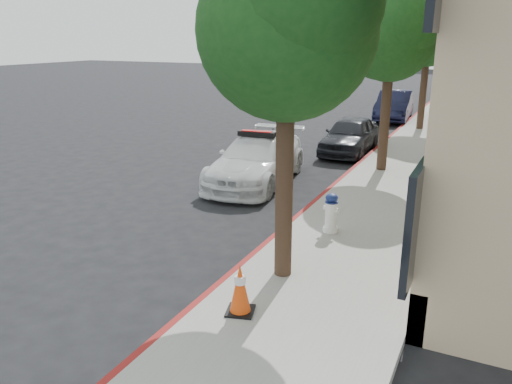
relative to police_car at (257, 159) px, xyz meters
The scene contains 11 objects.
ground 3.53m from the police_car, 86.30° to the right, with size 120.00×120.00×0.00m, color black.
sidewalk 7.60m from the police_car, 59.70° to the left, with size 3.20×50.00×0.15m, color gray.
curb_strip 6.96m from the police_car, 70.76° to the left, with size 0.12×50.00×0.15m, color maroon.
tree_near 7.25m from the police_car, 60.04° to the right, with size 2.92×2.82×5.62m.
tree_mid 5.32m from the police_car, 38.75° to the left, with size 2.77×2.64×5.43m.
tree_far 11.59m from the police_car, 73.33° to the left, with size 3.10×3.00×5.81m.
police_car is the anchor object (origin of this frame).
parked_car_mid 5.18m from the police_car, 74.04° to the left, with size 1.58×3.93×1.34m, color black.
parked_car_far 13.44m from the police_car, 83.92° to the left, with size 1.57×4.51×1.49m, color black.
fire_hydrant 4.57m from the police_car, 44.18° to the right, with size 0.36×0.33×0.85m.
traffic_cone 7.57m from the police_car, 66.29° to the right, with size 0.51×0.51×0.79m.
Camera 1 is at (5.94, -9.40, 4.17)m, focal length 35.00 mm.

